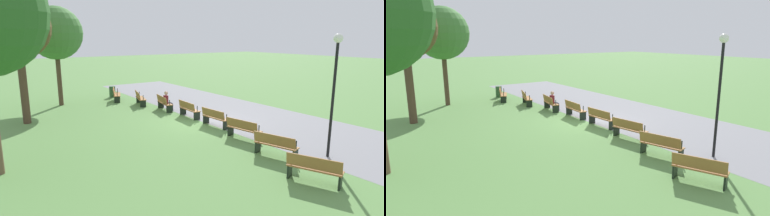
# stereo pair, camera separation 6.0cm
# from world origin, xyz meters

# --- Properties ---
(ground_plane) EXTENTS (120.00, 120.00, 0.00)m
(ground_plane) POSITION_xyz_m (0.00, 0.00, 0.00)
(ground_plane) COLOR #5B8C47
(path_paving) EXTENTS (30.47, 5.90, 0.01)m
(path_paving) POSITION_xyz_m (0.00, 2.88, 0.00)
(path_paving) COLOR gray
(path_paving) RESTS_ON ground
(bench_0) EXTENTS (1.67, 1.05, 0.89)m
(bench_0) POSITION_xyz_m (-7.90, -1.61, 0.47)
(bench_0) COLOR #996633
(bench_0) RESTS_ON ground
(bench_1) EXTENTS (1.68, 0.90, 0.89)m
(bench_1) POSITION_xyz_m (-5.72, -0.86, 0.47)
(bench_1) COLOR #996633
(bench_1) RESTS_ON ground
(bench_2) EXTENTS (1.67, 0.73, 0.89)m
(bench_2) POSITION_xyz_m (-3.46, -0.35, 0.47)
(bench_2) COLOR #996633
(bench_2) RESTS_ON ground
(bench_3) EXTENTS (1.63, 0.56, 0.89)m
(bench_3) POSITION_xyz_m (-1.16, -0.10, 0.47)
(bench_3) COLOR #996633
(bench_3) RESTS_ON ground
(bench_4) EXTENTS (1.63, 0.56, 0.89)m
(bench_4) POSITION_xyz_m (1.16, -0.10, 0.47)
(bench_4) COLOR #996633
(bench_4) RESTS_ON ground
(bench_5) EXTENTS (1.67, 0.73, 0.89)m
(bench_5) POSITION_xyz_m (3.46, -0.35, 0.47)
(bench_5) COLOR #996633
(bench_5) RESTS_ON ground
(bench_6) EXTENTS (1.68, 0.90, 0.89)m
(bench_6) POSITION_xyz_m (5.72, -0.86, 0.47)
(bench_6) COLOR #996633
(bench_6) RESTS_ON ground
(bench_7) EXTENTS (1.67, 1.05, 0.89)m
(bench_7) POSITION_xyz_m (7.90, -1.61, 0.47)
(bench_7) COLOR #996633
(bench_7) RESTS_ON ground
(person_seated) EXTENTS (0.39, 0.56, 1.20)m
(person_seated) POSITION_xyz_m (-3.21, -0.25, 0.64)
(person_seated) COLOR maroon
(person_seated) RESTS_ON ground
(tree_1) EXTENTS (3.29, 3.29, 6.22)m
(tree_1) POSITION_xyz_m (-8.58, -5.09, 4.55)
(tree_1) COLOR #4C3828
(tree_1) RESTS_ON ground
(tree_2) EXTENTS (3.13, 3.13, 6.38)m
(tree_2) POSITION_xyz_m (-4.77, -7.64, 4.76)
(tree_2) COLOR #4C3828
(tree_2) RESTS_ON ground
(lamp_post) EXTENTS (0.32, 0.32, 4.45)m
(lamp_post) POSITION_xyz_m (6.79, 0.80, 3.05)
(lamp_post) COLOR black
(lamp_post) RESTS_ON ground
(trash_bin) EXTENTS (0.44, 0.44, 0.79)m
(trash_bin) POSITION_xyz_m (-9.49, -1.28, 0.40)
(trash_bin) COLOR #2D512D
(trash_bin) RESTS_ON ground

